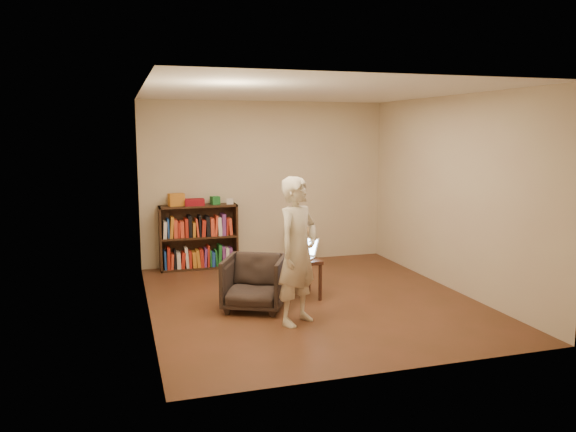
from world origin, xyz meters
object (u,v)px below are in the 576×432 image
object	(u,v)px
bookshelf	(199,241)
laptop	(301,254)
side_table	(299,265)
person	(298,251)
armchair	(254,283)
stool	(300,235)

from	to	relation	value
bookshelf	laptop	xyz separation A→B (m)	(1.05, -1.90, 0.13)
bookshelf	laptop	bearing A→B (deg)	-61.09
side_table	person	bearing A→B (deg)	-108.55
bookshelf	side_table	bearing A→B (deg)	-62.35
bookshelf	laptop	world-z (taller)	bookshelf
armchair	person	bearing A→B (deg)	-35.39
armchair	side_table	distance (m)	0.74
stool	person	distance (m)	2.98
side_table	laptop	bearing A→B (deg)	41.81
bookshelf	side_table	distance (m)	2.18
stool	person	xyz separation A→B (m)	(-0.94, -2.80, 0.38)
stool	side_table	xyz separation A→B (m)	(-0.62, -1.87, -0.02)
person	bookshelf	bearing A→B (deg)	68.29
bookshelf	armchair	distance (m)	2.27
armchair	laptop	xyz separation A→B (m)	(0.70, 0.34, 0.24)
side_table	person	distance (m)	1.06
laptop	bookshelf	bearing A→B (deg)	165.21
bookshelf	laptop	size ratio (longest dim) A/B	2.25
armchair	person	size ratio (longest dim) A/B	0.43
stool	armchair	distance (m)	2.53
stool	bookshelf	bearing A→B (deg)	177.76
stool	person	size ratio (longest dim) A/B	0.34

